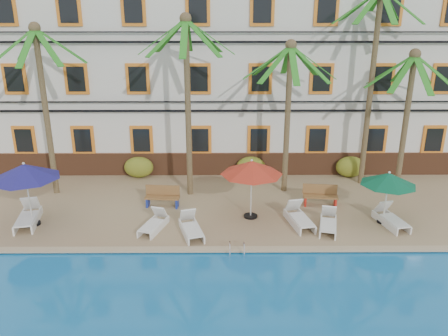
{
  "coord_description": "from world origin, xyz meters",
  "views": [
    {
      "loc": [
        -0.41,
        -14.64,
        8.14
      ],
      "look_at": [
        -0.31,
        3.0,
        2.0
      ],
      "focal_mm": 35.0,
      "sensor_mm": 36.0,
      "label": 1
    }
  ],
  "objects_px": {
    "lounger_d": "(299,217)",
    "umbrella_green": "(389,179)",
    "lounger_c": "(191,227)",
    "lounger_b": "(154,223)",
    "palm_d": "(373,64)",
    "palm_b": "(187,83)",
    "lounger_e": "(328,223)",
    "palm_c": "(289,96)",
    "bench_right": "(320,195)",
    "umbrella_red": "(252,168)",
    "palm_e": "(408,102)",
    "umbrella_blue": "(25,172)",
    "pool_ladder": "(237,251)",
    "palm_a": "(43,88)",
    "bench_left": "(163,196)",
    "lounger_f": "(391,218)"
  },
  "relations": [
    {
      "from": "umbrella_red",
      "to": "lounger_e",
      "type": "relative_size",
      "value": 1.37
    },
    {
      "from": "lounger_d",
      "to": "lounger_e",
      "type": "relative_size",
      "value": 1.09
    },
    {
      "from": "palm_b",
      "to": "umbrella_red",
      "type": "height_order",
      "value": "palm_b"
    },
    {
      "from": "palm_e",
      "to": "lounger_b",
      "type": "xyz_separation_m",
      "value": [
        -11.0,
        -3.93,
        -4.04
      ]
    },
    {
      "from": "palm_b",
      "to": "umbrella_red",
      "type": "distance_m",
      "value": 4.76
    },
    {
      "from": "palm_a",
      "to": "palm_b",
      "type": "height_order",
      "value": "palm_b"
    },
    {
      "from": "palm_d",
      "to": "lounger_d",
      "type": "bearing_deg",
      "value": -130.22
    },
    {
      "from": "lounger_e",
      "to": "lounger_b",
      "type": "bearing_deg",
      "value": 179.8
    },
    {
      "from": "lounger_b",
      "to": "lounger_e",
      "type": "distance_m",
      "value": 6.81
    },
    {
      "from": "bench_left",
      "to": "palm_a",
      "type": "bearing_deg",
      "value": 163.18
    },
    {
      "from": "umbrella_green",
      "to": "lounger_b",
      "type": "height_order",
      "value": "umbrella_green"
    },
    {
      "from": "palm_a",
      "to": "umbrella_red",
      "type": "bearing_deg",
      "value": -16.83
    },
    {
      "from": "palm_c",
      "to": "palm_d",
      "type": "height_order",
      "value": "palm_d"
    },
    {
      "from": "palm_c",
      "to": "bench_right",
      "type": "distance_m",
      "value": 4.6
    },
    {
      "from": "umbrella_blue",
      "to": "lounger_c",
      "type": "height_order",
      "value": "umbrella_blue"
    },
    {
      "from": "palm_b",
      "to": "lounger_e",
      "type": "relative_size",
      "value": 4.38
    },
    {
      "from": "palm_c",
      "to": "palm_b",
      "type": "bearing_deg",
      "value": -175.04
    },
    {
      "from": "palm_a",
      "to": "lounger_c",
      "type": "height_order",
      "value": "palm_a"
    },
    {
      "from": "bench_right",
      "to": "palm_c",
      "type": "bearing_deg",
      "value": 128.29
    },
    {
      "from": "palm_c",
      "to": "pool_ladder",
      "type": "relative_size",
      "value": 9.38
    },
    {
      "from": "lounger_d",
      "to": "lounger_f",
      "type": "relative_size",
      "value": 1.05
    },
    {
      "from": "palm_e",
      "to": "umbrella_blue",
      "type": "bearing_deg",
      "value": -167.64
    },
    {
      "from": "lounger_d",
      "to": "pool_ladder",
      "type": "relative_size",
      "value": 2.69
    },
    {
      "from": "lounger_d",
      "to": "umbrella_green",
      "type": "bearing_deg",
      "value": 2.27
    },
    {
      "from": "palm_d",
      "to": "palm_e",
      "type": "height_order",
      "value": "palm_d"
    },
    {
      "from": "lounger_c",
      "to": "lounger_b",
      "type": "bearing_deg",
      "value": 165.3
    },
    {
      "from": "pool_ladder",
      "to": "umbrella_blue",
      "type": "bearing_deg",
      "value": 164.99
    },
    {
      "from": "umbrella_green",
      "to": "lounger_d",
      "type": "distance_m",
      "value": 3.79
    },
    {
      "from": "lounger_e",
      "to": "bench_left",
      "type": "bearing_deg",
      "value": 161.5
    },
    {
      "from": "umbrella_blue",
      "to": "pool_ladder",
      "type": "relative_size",
      "value": 3.55
    },
    {
      "from": "lounger_c",
      "to": "bench_left",
      "type": "relative_size",
      "value": 1.25
    },
    {
      "from": "palm_d",
      "to": "lounger_d",
      "type": "relative_size",
      "value": 4.63
    },
    {
      "from": "palm_a",
      "to": "palm_e",
      "type": "relative_size",
      "value": 1.17
    },
    {
      "from": "palm_b",
      "to": "lounger_e",
      "type": "distance_m",
      "value": 8.31
    },
    {
      "from": "umbrella_blue",
      "to": "umbrella_green",
      "type": "xyz_separation_m",
      "value": [
        14.1,
        0.11,
        -0.38
      ]
    },
    {
      "from": "lounger_f",
      "to": "lounger_d",
      "type": "bearing_deg",
      "value": 178.82
    },
    {
      "from": "palm_c",
      "to": "lounger_d",
      "type": "relative_size",
      "value": 3.49
    },
    {
      "from": "palm_b",
      "to": "umbrella_green",
      "type": "xyz_separation_m",
      "value": [
        8.01,
        -3.08,
        -3.28
      ]
    },
    {
      "from": "lounger_b",
      "to": "bench_right",
      "type": "xyz_separation_m",
      "value": [
        6.99,
        2.31,
        0.21
      ]
    },
    {
      "from": "palm_a",
      "to": "umbrella_red",
      "type": "relative_size",
      "value": 3.04
    },
    {
      "from": "palm_a",
      "to": "lounger_b",
      "type": "xyz_separation_m",
      "value": [
        5.17,
        -3.82,
        -4.68
      ]
    },
    {
      "from": "palm_c",
      "to": "umbrella_red",
      "type": "relative_size",
      "value": 2.76
    },
    {
      "from": "lounger_c",
      "to": "lounger_e",
      "type": "distance_m",
      "value": 5.35
    },
    {
      "from": "umbrella_blue",
      "to": "umbrella_red",
      "type": "distance_m",
      "value": 8.79
    },
    {
      "from": "umbrella_blue",
      "to": "pool_ladder",
      "type": "height_order",
      "value": "umbrella_blue"
    },
    {
      "from": "bench_left",
      "to": "umbrella_red",
      "type": "bearing_deg",
      "value": -16.84
    },
    {
      "from": "umbrella_green",
      "to": "bench_right",
      "type": "bearing_deg",
      "value": 141.25
    },
    {
      "from": "umbrella_blue",
      "to": "lounger_d",
      "type": "height_order",
      "value": "umbrella_blue"
    },
    {
      "from": "umbrella_red",
      "to": "bench_right",
      "type": "height_order",
      "value": "umbrella_red"
    },
    {
      "from": "palm_b",
      "to": "palm_e",
      "type": "relative_size",
      "value": 1.22
    }
  ]
}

